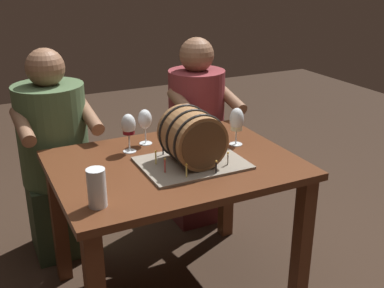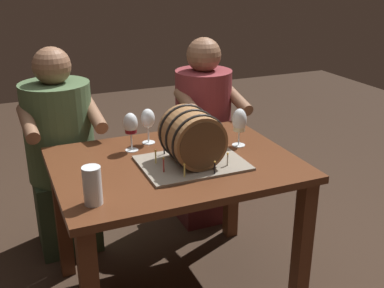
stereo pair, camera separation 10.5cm
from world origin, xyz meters
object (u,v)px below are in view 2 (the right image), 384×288
Objects in this scene: barrel_cake at (192,140)px; person_seated_right at (203,138)px; dining_table at (175,185)px; wine_glass_empty at (148,119)px; wine_glass_white at (239,122)px; person_seated_left at (62,157)px; beer_pint at (93,187)px; wine_glass_red at (131,125)px.

person_seated_right reaches higher than barrel_cake.
person_seated_right is (0.44, 0.64, -0.05)m from dining_table.
wine_glass_empty is 0.67m from person_seated_right.
barrel_cake is 2.57× the size of wine_glass_empty.
wine_glass_white reaches higher than wine_glass_empty.
wine_glass_white is at bearing -96.72° from person_seated_right.
person_seated_left is (-0.40, 0.37, -0.28)m from wine_glass_empty.
dining_table is 0.78m from person_seated_left.
beer_pint is at bearing -158.35° from barrel_cake.
dining_table is at bearing -81.89° from wine_glass_empty.
wine_glass_empty is at bearing -142.43° from person_seated_right.
wine_glass_white reaches higher than dining_table.
barrel_cake is at bearing -118.22° from person_seated_right.
dining_table is 0.94× the size of person_seated_right.
wine_glass_red reaches higher than beer_pint.
wine_glass_empty is 0.15× the size of person_seated_right.
person_seated_left is (-0.50, 0.71, -0.28)m from barrel_cake.
wine_glass_white is 1.03m from person_seated_left.
wine_glass_empty is at bearing 31.10° from wine_glass_red.
wine_glass_red is at bearing -143.56° from person_seated_right.
person_seated_right reaches higher than wine_glass_white.
barrel_cake reaches higher than wine_glass_white.
wine_glass_white is at bearing -27.68° from wine_glass_empty.
beer_pint is (-0.50, -0.20, -0.05)m from barrel_cake.
dining_table is at bearing -54.53° from wine_glass_red.
person_seated_right is at bearing 61.78° from barrel_cake.
person_seated_left reaches higher than wine_glass_white.
person_seated_right is (0.38, 0.71, -0.29)m from barrel_cake.
wine_glass_white is at bearing -16.00° from wine_glass_red.
barrel_cake reaches higher than wine_glass_empty.
wine_glass_white is 0.16× the size of person_seated_right.
wine_glass_empty is 0.67m from beer_pint.
person_seated_left reaches higher than barrel_cake.
person_seated_right is (0.07, 0.58, -0.30)m from wine_glass_white.
person_seated_left is (-0.29, 0.43, -0.29)m from wine_glass_red.
wine_glass_red is (-0.15, 0.21, 0.26)m from dining_table.
barrel_cake is 0.35m from wine_glass_empty.
wine_glass_red is (-0.11, -0.07, 0.00)m from wine_glass_empty.
person_seated_left is at bearing 124.34° from dining_table.
wine_glass_white is 0.87m from beer_pint.
person_seated_right is (0.48, 0.37, -0.30)m from wine_glass_empty.
beer_pint is 0.13× the size of person_seated_left.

